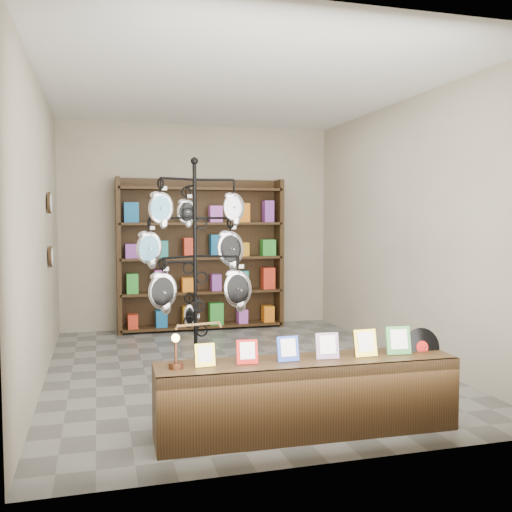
{
  "coord_description": "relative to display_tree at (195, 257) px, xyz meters",
  "views": [
    {
      "loc": [
        -1.46,
        -5.92,
        1.63
      ],
      "look_at": [
        -0.09,
        -1.0,
        1.29
      ],
      "focal_mm": 40.0,
      "sensor_mm": 36.0,
      "label": 1
    }
  ],
  "objects": [
    {
      "name": "back_shelving",
      "position": [
        0.58,
        2.92,
        -0.24
      ],
      "size": [
        2.42,
        0.36,
        2.2
      ],
      "color": "black",
      "rests_on": "ground"
    },
    {
      "name": "display_tree",
      "position": [
        0.0,
        0.0,
        0.0
      ],
      "size": [
        1.13,
        1.01,
        2.2
      ],
      "rotation": [
        0.0,
        0.0,
        0.1
      ],
      "color": "black",
      "rests_on": "ground"
    },
    {
      "name": "front_shelf",
      "position": [
        0.63,
        -1.32,
        -0.98
      ],
      "size": [
        2.31,
        0.53,
        0.81
      ],
      "rotation": [
        0.0,
        0.0,
        -0.03
      ],
      "color": "black",
      "rests_on": "ground"
    },
    {
      "name": "ground",
      "position": [
        0.58,
        0.63,
        -1.27
      ],
      "size": [
        5.0,
        5.0,
        0.0
      ],
      "primitive_type": "plane",
      "color": "slate",
      "rests_on": "ground"
    },
    {
      "name": "wall_clocks",
      "position": [
        -1.39,
        1.43,
        0.23
      ],
      "size": [
        0.03,
        0.24,
        0.84
      ],
      "color": "black",
      "rests_on": "ground"
    },
    {
      "name": "room_envelope",
      "position": [
        0.58,
        0.63,
        0.58
      ],
      "size": [
        5.0,
        5.0,
        5.0
      ],
      "color": "#B4A791",
      "rests_on": "ground"
    }
  ]
}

